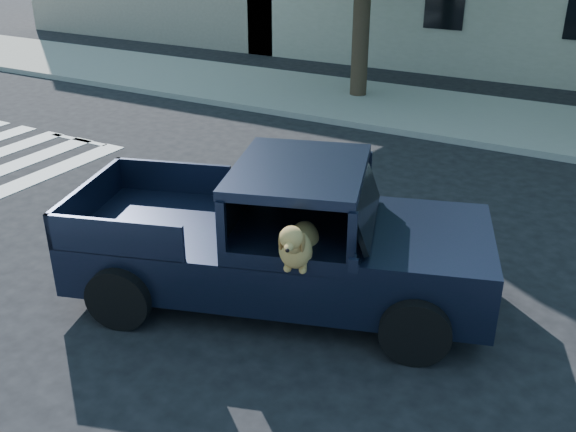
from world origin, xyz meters
The scene contains 4 objects.
ground centered at (0.00, 0.00, 0.00)m, with size 120.00×120.00×0.00m, color black.
far_sidewalk centered at (0.00, 9.20, 0.07)m, with size 60.00×4.00×0.15m, color gray.
lane_stripes centered at (2.00, 3.40, 0.01)m, with size 21.60×0.14×0.01m, color silver, non-canonical shape.
pickup_truck centered at (-0.96, -0.02, 0.62)m, with size 5.51×3.49×1.84m.
Camera 1 is at (2.72, -6.14, 4.52)m, focal length 40.00 mm.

